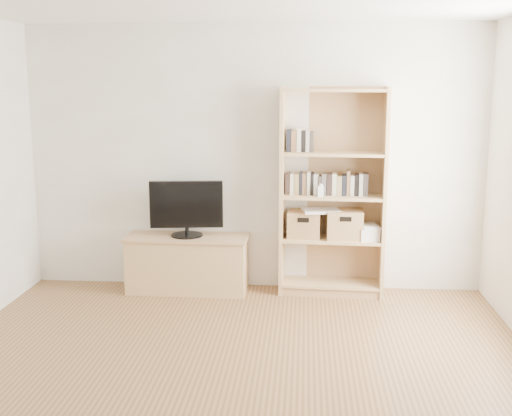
# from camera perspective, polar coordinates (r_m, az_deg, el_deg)

# --- Properties ---
(floor) EXTENTS (4.50, 5.00, 0.01)m
(floor) POSITION_cam_1_polar(r_m,az_deg,el_deg) (4.32, -2.92, -17.12)
(floor) COLOR brown
(floor) RESTS_ON ground
(back_wall) EXTENTS (4.50, 0.02, 2.60)m
(back_wall) POSITION_cam_1_polar(r_m,az_deg,el_deg) (6.34, -0.16, 4.39)
(back_wall) COLOR beige
(back_wall) RESTS_ON floor
(tv_stand) EXTENTS (1.17, 0.45, 0.53)m
(tv_stand) POSITION_cam_1_polar(r_m,az_deg,el_deg) (6.42, -6.09, -5.02)
(tv_stand) COLOR tan
(tv_stand) RESTS_ON floor
(bookshelf) EXTENTS (1.02, 0.41, 2.00)m
(bookshelf) POSITION_cam_1_polar(r_m,az_deg,el_deg) (6.19, 6.83, 1.36)
(bookshelf) COLOR tan
(bookshelf) RESTS_ON floor
(television) EXTENTS (0.71, 0.14, 0.56)m
(television) POSITION_cam_1_polar(r_m,az_deg,el_deg) (6.28, -6.20, -0.02)
(television) COLOR black
(television) RESTS_ON tv_stand
(books_row_mid) EXTENTS (0.84, 0.23, 0.22)m
(books_row_mid) POSITION_cam_1_polar(r_m,az_deg,el_deg) (6.20, 6.85, 2.21)
(books_row_mid) COLOR #2E211E
(books_row_mid) RESTS_ON bookshelf
(books_row_upper) EXTENTS (0.42, 0.16, 0.22)m
(books_row_upper) POSITION_cam_1_polar(r_m,az_deg,el_deg) (6.15, 4.86, 6.03)
(books_row_upper) COLOR #2E211E
(books_row_upper) RESTS_ON bookshelf
(baby_monitor) EXTENTS (0.05, 0.04, 0.10)m
(baby_monitor) POSITION_cam_1_polar(r_m,az_deg,el_deg) (6.08, 5.78, 1.48)
(baby_monitor) COLOR white
(baby_monitor) RESTS_ON bookshelf
(basket_left) EXTENTS (0.33, 0.28, 0.26)m
(basket_left) POSITION_cam_1_polar(r_m,az_deg,el_deg) (6.25, 4.32, -1.45)
(basket_left) COLOR #966C44
(basket_left) RESTS_ON bookshelf
(basket_right) EXTENTS (0.34, 0.28, 0.28)m
(basket_right) POSITION_cam_1_polar(r_m,az_deg,el_deg) (6.25, 7.89, -1.44)
(basket_right) COLOR #966C44
(basket_right) RESTS_ON bookshelf
(laptop) EXTENTS (0.38, 0.30, 0.03)m
(laptop) POSITION_cam_1_polar(r_m,az_deg,el_deg) (6.21, 5.81, -0.23)
(laptop) COLOR white
(laptop) RESTS_ON basket_left
(magazine_stack) EXTENTS (0.21, 0.28, 0.12)m
(magazine_stack) POSITION_cam_1_polar(r_m,az_deg,el_deg) (6.27, 9.91, -2.19)
(magazine_stack) COLOR beige
(magazine_stack) RESTS_ON bookshelf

